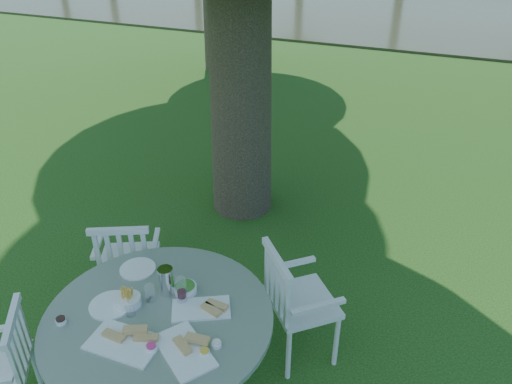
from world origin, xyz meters
The scene contains 6 objects.
ground centered at (0.00, 0.00, 0.00)m, with size 140.00×140.00×0.00m, color #11370B.
table centered at (-0.02, -1.44, 0.66)m, with size 1.51×1.51×0.79m.
chair_ne centered at (0.66, -0.73, 0.58)m, with size 0.68×0.69×0.99m.
chair_nw centered at (-0.77, -0.78, 0.56)m, with size 0.63×0.61×0.95m.
chair_sw centered at (-0.87, -1.97, 0.54)m, with size 0.62×0.63×0.92m.
tableware centered at (-0.06, -1.40, 0.83)m, with size 1.13×0.90×0.21m.
Camera 1 is at (1.49, -3.42, 3.14)m, focal length 35.00 mm.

